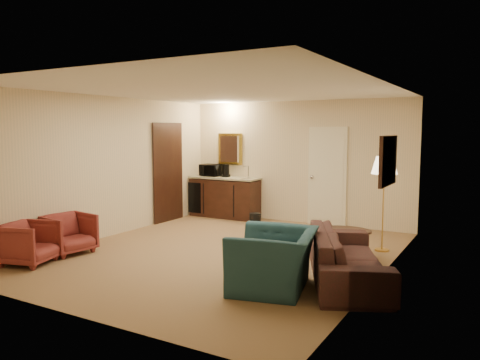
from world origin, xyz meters
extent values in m
plane|color=olive|center=(0.00, 0.00, 0.00)|extent=(6.00, 6.00, 0.00)
cube|color=beige|center=(0.00, 3.00, 1.30)|extent=(5.00, 0.02, 2.60)
cube|color=beige|center=(-2.50, 0.00, 1.30)|extent=(0.02, 6.00, 2.60)
cube|color=beige|center=(2.50, 0.00, 1.30)|extent=(0.02, 6.00, 2.60)
cube|color=white|center=(0.00, 0.00, 2.60)|extent=(5.00, 6.00, 0.02)
cube|color=beige|center=(0.70, 2.97, 1.02)|extent=(0.82, 0.06, 2.05)
cube|color=black|center=(-2.47, 1.70, 1.05)|extent=(0.06, 0.98, 2.10)
cube|color=gold|center=(-1.65, 2.97, 1.55)|extent=(0.62, 0.04, 0.72)
cube|color=black|center=(2.46, 0.40, 1.55)|extent=(0.06, 0.90, 0.70)
cube|color=#3A1B12|center=(-1.65, 2.72, 0.46)|extent=(1.64, 0.58, 0.92)
imported|color=black|center=(2.15, -0.38, 0.44)|extent=(1.51, 2.30, 0.87)
imported|color=#1C3E47|center=(1.46, -1.16, 0.49)|extent=(0.98, 1.27, 0.99)
imported|color=maroon|center=(-2.15, -1.26, 0.35)|extent=(0.73, 0.77, 0.70)
imported|color=maroon|center=(-2.15, -1.98, 0.35)|extent=(0.80, 0.83, 0.70)
cube|color=black|center=(1.80, 0.77, 0.22)|extent=(0.77, 0.52, 0.44)
cube|color=gold|center=(2.20, 1.40, 0.78)|extent=(0.52, 0.52, 1.56)
cylinder|color=black|center=(-0.48, 2.00, 0.15)|extent=(0.27, 0.27, 0.30)
imported|color=black|center=(-2.03, 2.75, 1.09)|extent=(0.52, 0.31, 0.34)
cylinder|color=black|center=(-1.63, 2.74, 1.06)|extent=(0.17, 0.17, 0.29)
camera|label=1|loc=(3.91, -6.30, 1.96)|focal=35.00mm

